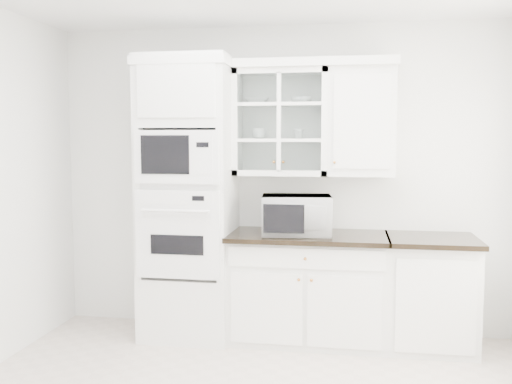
# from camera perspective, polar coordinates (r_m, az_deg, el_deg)

# --- Properties ---
(room_shell) EXTENTS (4.00, 3.50, 2.70)m
(room_shell) POSITION_cam_1_polar(r_m,az_deg,el_deg) (3.77, -0.06, 6.38)
(room_shell) COLOR white
(room_shell) RESTS_ON ground
(oven_column) EXTENTS (0.76, 0.68, 2.40)m
(oven_column) POSITION_cam_1_polar(r_m,az_deg,el_deg) (4.93, -6.76, -0.66)
(oven_column) COLOR white
(oven_column) RESTS_ON ground
(base_cabinet_run) EXTENTS (1.32, 0.67, 0.92)m
(base_cabinet_run) POSITION_cam_1_polar(r_m,az_deg,el_deg) (4.91, 5.22, -9.42)
(base_cabinet_run) COLOR white
(base_cabinet_run) RESTS_ON ground
(extra_base_cabinet) EXTENTS (0.72, 0.67, 0.92)m
(extra_base_cabinet) POSITION_cam_1_polar(r_m,az_deg,el_deg) (4.94, 17.03, -9.54)
(extra_base_cabinet) COLOR white
(extra_base_cabinet) RESTS_ON ground
(upper_cabinet_glass) EXTENTS (0.80, 0.33, 0.90)m
(upper_cabinet_glass) POSITION_cam_1_polar(r_m,az_deg,el_deg) (4.91, 2.55, 6.95)
(upper_cabinet_glass) COLOR white
(upper_cabinet_glass) RESTS_ON room_shell
(upper_cabinet_solid) EXTENTS (0.55, 0.33, 0.90)m
(upper_cabinet_solid) POSITION_cam_1_polar(r_m,az_deg,el_deg) (4.88, 10.51, 6.88)
(upper_cabinet_solid) COLOR white
(upper_cabinet_solid) RESTS_ON room_shell
(crown_molding) EXTENTS (2.14, 0.38, 0.07)m
(crown_molding) POSITION_cam_1_polar(r_m,az_deg,el_deg) (4.94, 1.30, 12.59)
(crown_molding) COLOR white
(crown_molding) RESTS_ON room_shell
(countertop_microwave) EXTENTS (0.61, 0.53, 0.33)m
(countertop_microwave) POSITION_cam_1_polar(r_m,az_deg,el_deg) (4.75, 4.07, -2.28)
(countertop_microwave) COLOR white
(countertop_microwave) RESTS_ON base_cabinet_run
(bowl_a) EXTENTS (0.24, 0.24, 0.05)m
(bowl_a) POSITION_cam_1_polar(r_m,az_deg,el_deg) (4.95, 0.07, 9.10)
(bowl_a) COLOR white
(bowl_a) RESTS_ON upper_cabinet_glass
(bowl_b) EXTENTS (0.18, 0.18, 0.05)m
(bowl_b) POSITION_cam_1_polar(r_m,az_deg,el_deg) (4.89, 4.56, 9.14)
(bowl_b) COLOR white
(bowl_b) RESTS_ON upper_cabinet_glass
(cup_a) EXTENTS (0.13, 0.13, 0.09)m
(cup_a) POSITION_cam_1_polar(r_m,az_deg,el_deg) (4.93, 0.27, 5.86)
(cup_a) COLOR white
(cup_a) RESTS_ON upper_cabinet_glass
(cup_b) EXTENTS (0.10, 0.10, 0.08)m
(cup_b) POSITION_cam_1_polar(r_m,az_deg,el_deg) (4.90, 4.30, 5.79)
(cup_b) COLOR white
(cup_b) RESTS_ON upper_cabinet_glass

